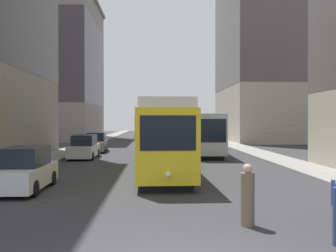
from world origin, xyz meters
The scene contains 10 objects.
sidewalk_left centered at (-8.59, 40.00, 0.07)m, with size 2.50×120.00×0.15m, color gray.
sidewalk_right centered at (8.59, 40.00, 0.07)m, with size 2.50×120.00×0.15m, color gray.
streetcar centered at (-0.19, 13.51, 2.10)m, with size 2.93×12.61×3.89m.
transit_bus centered at (3.71, 25.56, 1.95)m, with size 3.01×12.28×3.45m.
parked_car_left_near centered at (-6.04, 28.04, 0.84)m, with size 2.09×4.85×1.82m.
parked_car_left_mid centered at (-6.04, 21.93, 0.84)m, with size 1.92×4.91×1.82m.
parked_car_left_far centered at (-6.04, 8.49, 0.84)m, with size 1.93×4.30×1.82m.
pedestrian_crossing_far centered at (2.02, 2.96, 0.80)m, with size 0.39×0.39×1.73m.
building_left_midblock centered at (-15.16, 51.93, 11.35)m, with size 11.24×19.34×22.06m.
building_right_corner centered at (17.58, 46.70, 16.12)m, with size 16.07×18.82×31.25m.
Camera 1 is at (-0.58, -7.27, 2.92)m, focal length 39.78 mm.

